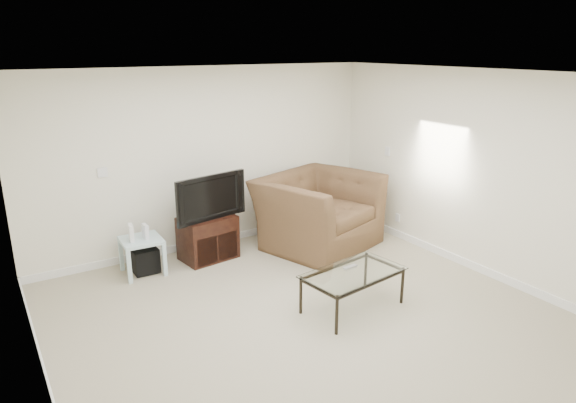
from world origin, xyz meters
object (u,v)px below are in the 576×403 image
side_table (142,256)px  recliner (318,200)px  television (207,196)px  subwoofer (145,260)px  tv_stand (208,238)px  coffee_table (353,290)px

side_table → recliner: (2.42, -0.38, 0.45)m
television → subwoofer: bearing=166.1°
subwoofer → recliner: bearing=-9.5°
tv_stand → subwoofer: bearing=171.4°
television → recliner: bearing=-23.8°
tv_stand → television: size_ratio=0.73×
television → recliner: (1.52, -0.35, -0.21)m
television → subwoofer: 1.12m
side_table → coffee_table: (1.66, -2.11, -0.02)m
coffee_table → recliner: bearing=66.3°
subwoofer → coffee_table: bearing=-52.5°
tv_stand → side_table: tv_stand is taller
side_table → coffee_table: bearing=-51.8°
subwoofer → tv_stand: bearing=-1.2°
television → coffee_table: size_ratio=0.87×
television → side_table: size_ratio=1.99×
side_table → television: bearing=-1.9°
recliner → coffee_table: bearing=-131.4°
side_table → subwoofer: 0.08m
subwoofer → recliner: (2.39, -0.40, 0.51)m
television → coffee_table: 2.31m
tv_stand → coffee_table: bearing=-77.3°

